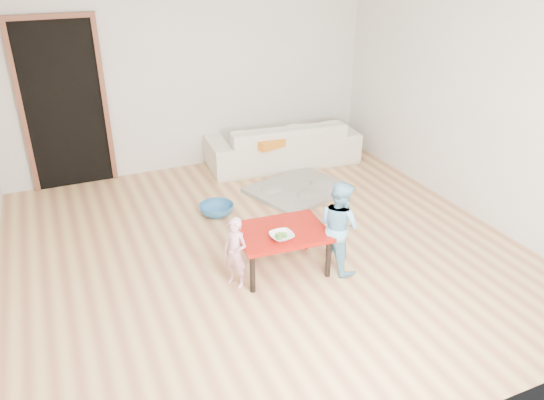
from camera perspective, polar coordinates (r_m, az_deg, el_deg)
floor at (r=5.48m, az=-0.84°, el=-5.26°), size 5.00×5.00×0.01m
back_wall at (r=7.21m, az=-8.86°, el=13.45°), size 5.00×0.02×2.60m
right_wall at (r=6.28m, az=20.96°, el=10.15°), size 0.02×5.00×2.60m
doorway at (r=7.04m, az=-21.44°, el=9.32°), size 1.02×0.08×2.11m
sofa at (r=7.46m, az=1.11°, el=6.20°), size 2.15×0.98×0.61m
cushion at (r=7.06m, az=-0.48°, el=6.35°), size 0.50×0.47×0.11m
red_table at (r=5.06m, az=0.99°, el=-5.37°), size 0.88×0.69×0.42m
bowl at (r=4.81m, az=1.05°, el=-3.92°), size 0.21×0.21×0.05m
broccoli at (r=4.81m, az=1.05°, el=-3.90°), size 0.12×0.12×0.06m
child_pink at (r=4.78m, az=-3.96°, el=-5.67°), size 0.26×0.29×0.68m
child_blue at (r=4.99m, az=7.23°, el=-2.83°), size 0.44×0.51×0.91m
basin at (r=6.14m, az=-5.99°, el=-1.03°), size 0.40×0.40×0.12m
blanket at (r=6.69m, az=2.87°, el=1.15°), size 1.37×1.25×0.06m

